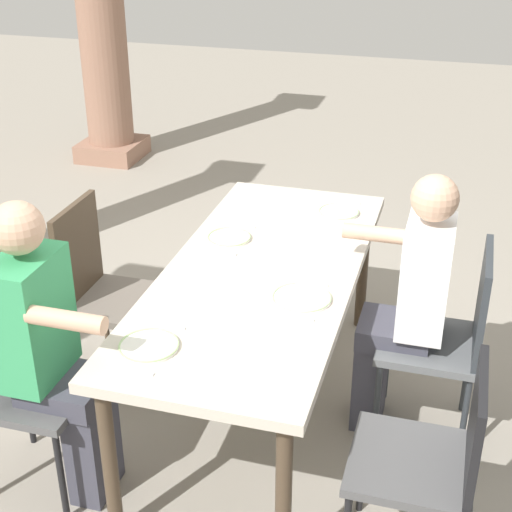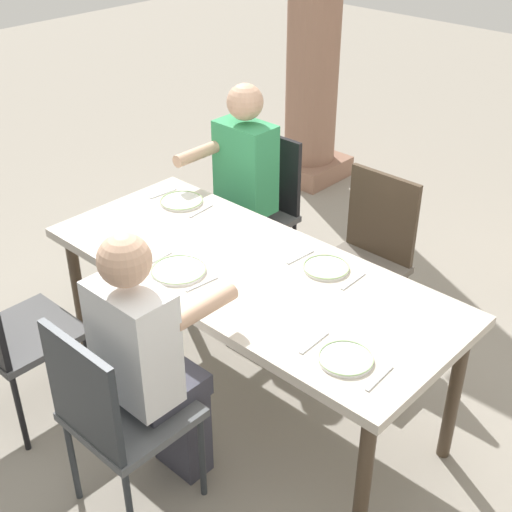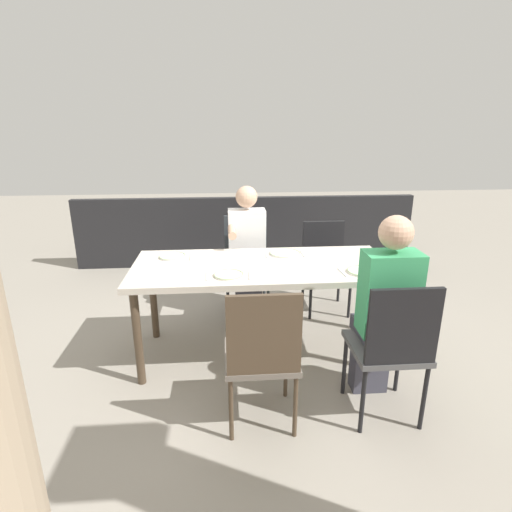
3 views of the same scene
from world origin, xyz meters
TOP-DOWN VIEW (x-y plane):
  - ground_plane at (0.00, 0.00)m, footprint 16.00×16.00m
  - dining_table at (0.00, 0.00)m, footprint 1.98×0.84m
  - chair_west_north at (-0.71, 0.84)m, footprint 0.44×0.44m
  - chair_west_south at (-0.71, -0.83)m, footprint 0.44×0.44m
  - chair_mid_north at (0.08, 0.84)m, footprint 0.44×0.44m
  - chair_mid_south at (0.08, -0.84)m, footprint 0.44×0.44m
  - diner_woman_green at (0.08, -0.65)m, footprint 0.35×0.49m
  - diner_man_white at (-0.71, 0.66)m, footprint 0.35×0.49m
  - plate_0 at (-0.71, 0.24)m, footprint 0.23×0.23m
  - fork_0 at (-0.86, 0.24)m, footprint 0.03×0.17m
  - spoon_0 at (-0.56, 0.24)m, footprint 0.03×0.17m
  - plate_1 at (-0.21, -0.23)m, footprint 0.25×0.25m
  - fork_1 at (-0.36, -0.23)m, footprint 0.02×0.17m
  - spoon_1 at (-0.06, -0.23)m, footprint 0.03×0.17m
  - plate_2 at (0.26, 0.23)m, footprint 0.21×0.21m
  - fork_2 at (0.11, 0.23)m, footprint 0.03×0.17m
  - spoon_2 at (0.41, 0.23)m, footprint 0.02×0.17m
  - plate_3 at (0.71, -0.22)m, footprint 0.21×0.21m
  - fork_3 at (0.56, -0.22)m, footprint 0.02×0.17m
  - spoon_3 at (0.86, -0.22)m, footprint 0.03×0.17m

SIDE VIEW (x-z plane):
  - ground_plane at x=0.00m, z-range 0.00..0.00m
  - chair_west_south at x=-0.71m, z-range 0.08..0.95m
  - chair_mid_north at x=0.08m, z-range 0.06..1.00m
  - chair_west_north at x=-0.71m, z-range 0.07..1.02m
  - chair_mid_south at x=0.08m, z-range 0.07..1.02m
  - diner_woman_green at x=0.08m, z-range 0.04..1.31m
  - diner_man_white at x=-0.71m, z-range 0.05..1.35m
  - dining_table at x=0.00m, z-range 0.32..1.09m
  - fork_0 at x=-0.86m, z-range 0.78..0.78m
  - spoon_0 at x=-0.56m, z-range 0.78..0.78m
  - fork_1 at x=-0.36m, z-range 0.78..0.78m
  - spoon_1 at x=-0.06m, z-range 0.78..0.78m
  - fork_2 at x=0.11m, z-range 0.78..0.78m
  - spoon_2 at x=0.41m, z-range 0.78..0.78m
  - fork_3 at x=0.56m, z-range 0.78..0.78m
  - spoon_3 at x=0.86m, z-range 0.78..0.78m
  - plate_1 at x=-0.21m, z-range 0.78..0.79m
  - plate_0 at x=-0.71m, z-range 0.78..0.79m
  - plate_2 at x=0.26m, z-range 0.78..0.79m
  - plate_3 at x=0.71m, z-range 0.78..0.79m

